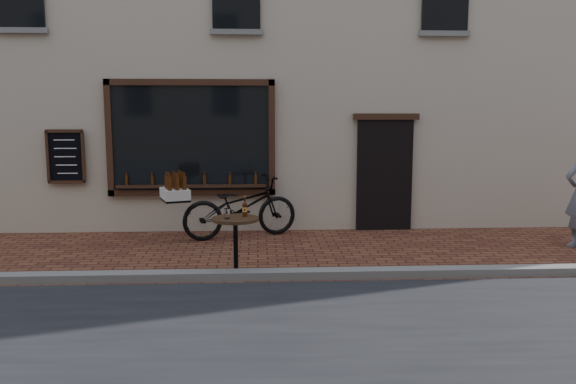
{
  "coord_description": "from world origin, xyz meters",
  "views": [
    {
      "loc": [
        -0.6,
        -7.52,
        2.34
      ],
      "look_at": [
        -0.14,
        1.2,
        1.1
      ],
      "focal_mm": 35.0,
      "sensor_mm": 36.0,
      "label": 1
    }
  ],
  "objects": [
    {
      "name": "cargo_bicycle",
      "position": [
        -0.99,
        2.87,
        0.59
      ],
      "size": [
        2.63,
        1.51,
        1.24
      ],
      "rotation": [
        0.0,
        0.0,
        1.91
      ],
      "color": "black",
      "rests_on": "ground"
    },
    {
      "name": "kerb",
      "position": [
        0.0,
        0.2,
        0.06
      ],
      "size": [
        90.0,
        0.25,
        0.12
      ],
      "primitive_type": "cube",
      "color": "slate",
      "rests_on": "ground"
    },
    {
      "name": "ground",
      "position": [
        0.0,
        0.0,
        0.0
      ],
      "size": [
        90.0,
        90.0,
        0.0
      ],
      "primitive_type": "plane",
      "color": "#55271B",
      "rests_on": "ground"
    },
    {
      "name": "bistro_table",
      "position": [
        -0.93,
        0.35,
        0.61
      ],
      "size": [
        0.67,
        0.67,
        1.15
      ],
      "color": "black",
      "rests_on": "ground"
    },
    {
      "name": "shop_building",
      "position": [
        0.0,
        6.5,
        5.0
      ],
      "size": [
        28.0,
        6.2,
        10.0
      ],
      "color": "#BCAA94",
      "rests_on": "ground"
    }
  ]
}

